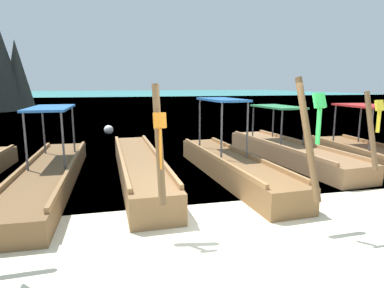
# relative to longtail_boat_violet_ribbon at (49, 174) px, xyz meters

# --- Properties ---
(ground) EXTENTS (120.00, 120.00, 0.00)m
(ground) POSITION_rel_longtail_boat_violet_ribbon_xyz_m (3.60, -3.33, -0.30)
(ground) COLOR beige
(sea_water) EXTENTS (120.00, 120.00, 0.00)m
(sea_water) POSITION_rel_longtail_boat_violet_ribbon_xyz_m (3.60, 57.90, -0.30)
(sea_water) COLOR teal
(sea_water) RESTS_ON ground
(longtail_boat_violet_ribbon) EXTENTS (1.26, 7.41, 2.36)m
(longtail_boat_violet_ribbon) POSITION_rel_longtail_boat_violet_ribbon_xyz_m (0.00, 0.00, 0.00)
(longtail_boat_violet_ribbon) COLOR brown
(longtail_boat_violet_ribbon) RESTS_ON ground
(longtail_boat_orange_ribbon) EXTENTS (1.16, 6.97, 2.49)m
(longtail_boat_orange_ribbon) POSITION_rel_longtail_boat_violet_ribbon_xyz_m (2.22, 0.07, 0.01)
(longtail_boat_orange_ribbon) COLOR brown
(longtail_boat_orange_ribbon) RESTS_ON ground
(longtail_boat_green_ribbon) EXTENTS (1.39, 6.53, 2.61)m
(longtail_boat_green_ribbon) POSITION_rel_longtail_boat_violet_ribbon_xyz_m (4.61, -0.38, 0.05)
(longtail_boat_green_ribbon) COLOR brown
(longtail_boat_green_ribbon) RESTS_ON ground
(longtail_boat_yellow_ribbon) EXTENTS (1.69, 6.58, 2.32)m
(longtail_boat_yellow_ribbon) POSITION_rel_longtail_boat_violet_ribbon_xyz_m (7.13, 1.10, 0.02)
(longtail_boat_yellow_ribbon) COLOR olive
(longtail_boat_yellow_ribbon) RESTS_ON ground
(longtail_boat_pink_ribbon) EXTENTS (1.65, 6.24, 2.43)m
(longtail_boat_pink_ribbon) POSITION_rel_longtail_boat_violet_ribbon_xyz_m (9.22, -0.43, 0.02)
(longtail_boat_pink_ribbon) COLOR brown
(longtail_boat_pink_ribbon) RESTS_ON ground
(mooring_buoy_near) EXTENTS (0.45, 0.45, 0.45)m
(mooring_buoy_near) POSITION_rel_longtail_boat_violet_ribbon_xyz_m (1.36, 8.34, -0.07)
(mooring_buoy_near) COLOR white
(mooring_buoy_near) RESTS_ON sea_water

